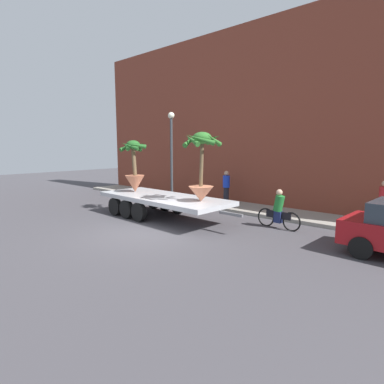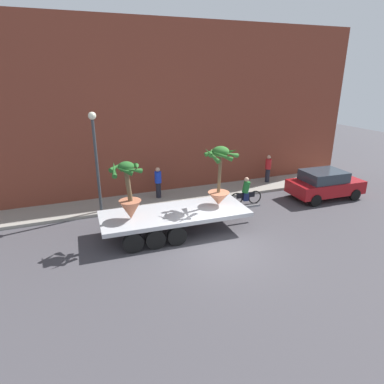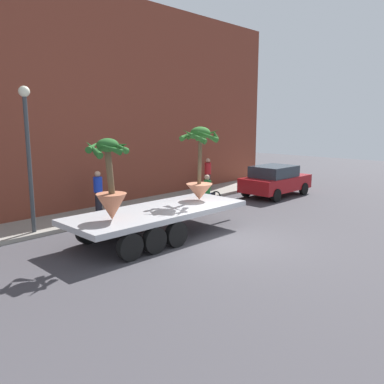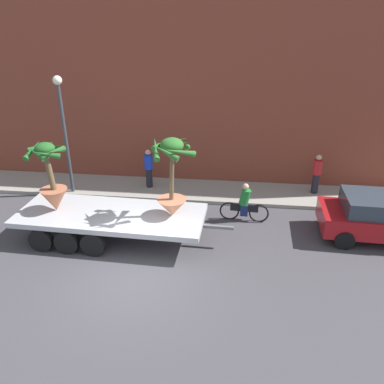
% 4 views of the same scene
% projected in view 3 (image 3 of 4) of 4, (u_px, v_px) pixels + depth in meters
% --- Properties ---
extents(ground_plane, '(60.00, 60.00, 0.00)m').
position_uv_depth(ground_plane, '(231.00, 241.00, 13.06)').
color(ground_plane, '#423F44').
extents(sidewalk, '(24.00, 2.20, 0.15)m').
position_uv_depth(sidewalk, '(118.00, 211.00, 17.13)').
color(sidewalk, gray).
rests_on(sidewalk, ground).
extents(building_facade, '(24.00, 1.20, 9.28)m').
position_uv_depth(building_facade, '(91.00, 102.00, 17.44)').
color(building_facade, brown).
rests_on(building_facade, ground).
extents(flatbed_trailer, '(7.38, 2.62, 0.98)m').
position_uv_depth(flatbed_trailer, '(153.00, 216.00, 13.16)').
color(flatbed_trailer, '#B7BABF').
rests_on(flatbed_trailer, ground).
extents(potted_palm_rear, '(1.51, 1.47, 2.68)m').
position_uv_depth(potted_palm_rear, '(200.00, 164.00, 14.65)').
color(potted_palm_rear, '#C17251').
rests_on(potted_palm_rear, flatbed_trailer).
extents(potted_palm_middle, '(1.30, 1.34, 2.42)m').
position_uv_depth(potted_palm_middle, '(110.00, 185.00, 11.71)').
color(potted_palm_middle, '#B26647').
rests_on(potted_palm_middle, flatbed_trailer).
extents(cyclist, '(1.84, 0.37, 1.54)m').
position_uv_depth(cyclist, '(207.00, 193.00, 17.83)').
color(cyclist, black).
rests_on(cyclist, ground).
extents(parked_car, '(4.06, 2.10, 1.58)m').
position_uv_depth(parked_car, '(275.00, 180.00, 20.63)').
color(parked_car, maroon).
rests_on(parked_car, ground).
extents(pedestrian_near_gate, '(0.36, 0.36, 1.71)m').
position_uv_depth(pedestrian_near_gate, '(208.00, 173.00, 21.61)').
color(pedestrian_near_gate, black).
rests_on(pedestrian_near_gate, sidewalk).
extents(pedestrian_far_left, '(0.36, 0.36, 1.71)m').
position_uv_depth(pedestrian_far_left, '(98.00, 191.00, 16.33)').
color(pedestrian_far_left, black).
rests_on(pedestrian_far_left, sidewalk).
extents(street_lamp, '(0.36, 0.36, 4.83)m').
position_uv_depth(street_lamp, '(28.00, 141.00, 13.08)').
color(street_lamp, '#383D42').
rests_on(street_lamp, sidewalk).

